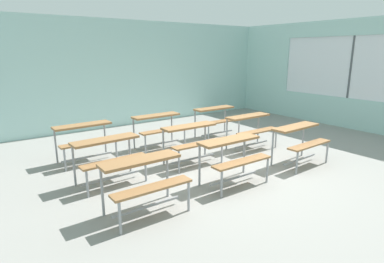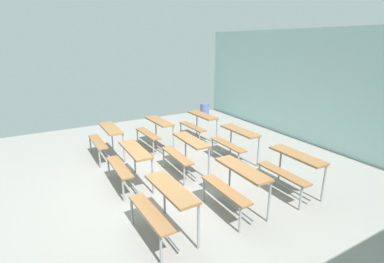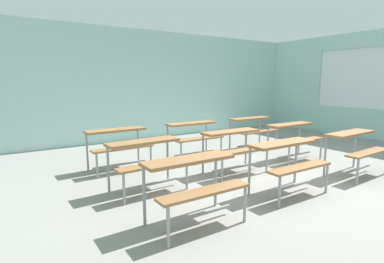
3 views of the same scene
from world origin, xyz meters
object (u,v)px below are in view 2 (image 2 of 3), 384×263
at_px(desk_bench_r0c2, 164,200).
at_px(desk_bench_r2c2, 292,164).
at_px(desk_bench_r1c0, 155,128).
at_px(trash_bin, 205,110).
at_px(desk_bench_r0c1, 130,159).
at_px(desk_bench_r2c0, 199,121).
at_px(desk_bench_r0c0, 106,135).
at_px(desk_bench_r2c1, 236,138).
at_px(desk_bench_r1c1, 186,148).
at_px(desk_bench_r1c2, 236,179).

bearing_deg(desk_bench_r0c2, desk_bench_r2c2, 87.23).
height_order(desk_bench_r1c0, trash_bin, desk_bench_r1c0).
bearing_deg(desk_bench_r0c1, desk_bench_r2c0, 123.21).
bearing_deg(desk_bench_r0c0, desk_bench_r2c2, 36.47).
bearing_deg(desk_bench_r0c1, desk_bench_r0c2, -1.67).
bearing_deg(desk_bench_r2c0, desk_bench_r0c2, -39.37).
bearing_deg(desk_bench_r0c0, desk_bench_r2c0, 89.43).
relative_size(desk_bench_r0c0, desk_bench_r0c2, 0.98).
xyz_separation_m(desk_bench_r0c0, trash_bin, (-2.27, 4.17, -0.33)).
bearing_deg(desk_bench_r0c0, desk_bench_r0c2, -0.50).
bearing_deg(desk_bench_r2c1, desk_bench_r0c1, -90.59).
bearing_deg(desk_bench_r1c1, desk_bench_r1c2, 2.01).
relative_size(desk_bench_r2c1, desk_bench_r2c2, 1.00).
relative_size(desk_bench_r0c2, desk_bench_r2c1, 1.02).
xyz_separation_m(desk_bench_r0c2, trash_bin, (-5.58, 4.19, -0.33)).
xyz_separation_m(desk_bench_r2c0, trash_bin, (-2.29, 1.63, -0.33)).
distance_m(desk_bench_r1c2, desk_bench_r2c2, 1.23).
height_order(desk_bench_r1c2, trash_bin, desk_bench_r1c2).
distance_m(desk_bench_r1c1, desk_bench_r2c0, 2.10).
relative_size(desk_bench_r1c0, desk_bench_r2c2, 1.02).
bearing_deg(desk_bench_r1c0, desk_bench_r1c1, -3.17).
distance_m(desk_bench_r1c0, desk_bench_r2c2, 3.57).
xyz_separation_m(desk_bench_r0c2, desk_bench_r2c0, (-3.29, 2.55, 0.00)).
bearing_deg(desk_bench_r1c1, desk_bench_r1c0, -179.37).
height_order(desk_bench_r0c0, desk_bench_r2c2, same).
bearing_deg(desk_bench_r0c2, desk_bench_r2c1, 120.82).
bearing_deg(desk_bench_r1c0, desk_bench_r1c2, -2.49).
xyz_separation_m(desk_bench_r0c2, desk_bench_r1c1, (-1.65, 1.25, 0.00)).
bearing_deg(desk_bench_r0c0, desk_bench_r0c1, 1.20).
relative_size(desk_bench_r1c1, desk_bench_r1c2, 1.01).
xyz_separation_m(desk_bench_r0c1, desk_bench_r2c2, (1.71, 2.45, 0.00)).
xyz_separation_m(desk_bench_r1c1, desk_bench_r2c2, (1.68, 1.26, 0.00)).
bearing_deg(desk_bench_r1c1, desk_bench_r2c0, 142.72).
distance_m(desk_bench_r1c1, desk_bench_r2c2, 2.09).
distance_m(desk_bench_r1c2, desk_bench_r2c1, 2.07).
relative_size(desk_bench_r0c0, desk_bench_r1c2, 1.00).
bearing_deg(trash_bin, desk_bench_r1c0, -52.24).
bearing_deg(desk_bench_r0c2, trash_bin, 141.04).
relative_size(desk_bench_r1c1, desk_bench_r2c2, 1.01).
bearing_deg(trash_bin, desk_bench_r1c2, -27.58).
bearing_deg(desk_bench_r1c1, desk_bench_r2c2, 37.99).
height_order(desk_bench_r0c2, desk_bench_r2c2, same).
distance_m(desk_bench_r0c2, desk_bench_r2c1, 3.03).
distance_m(desk_bench_r0c1, trash_bin, 5.69).
xyz_separation_m(desk_bench_r0c1, desk_bench_r0c2, (1.68, -0.06, 0.00)).
relative_size(desk_bench_r0c1, desk_bench_r1c1, 0.99).
height_order(desk_bench_r0c0, desk_bench_r0c2, same).
height_order(desk_bench_r0c2, desk_bench_r1c2, same).
distance_m(desk_bench_r1c2, trash_bin, 6.30).
distance_m(desk_bench_r0c2, desk_bench_r2c0, 4.17).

